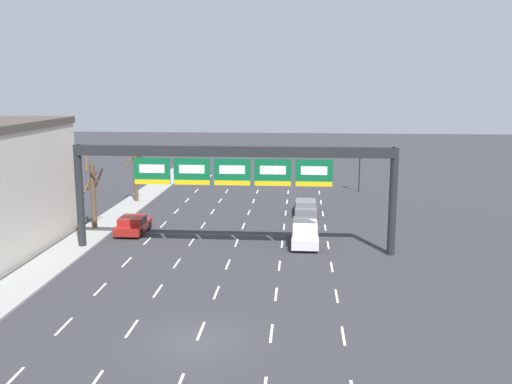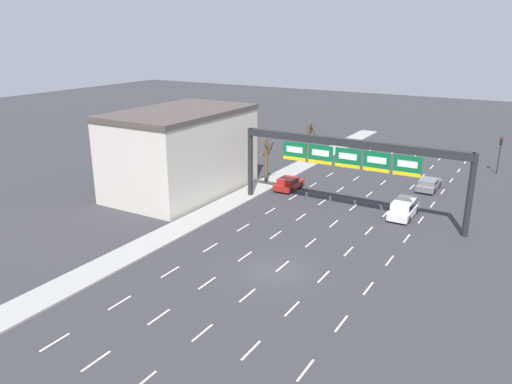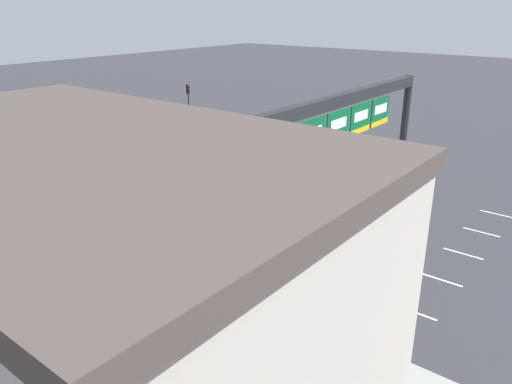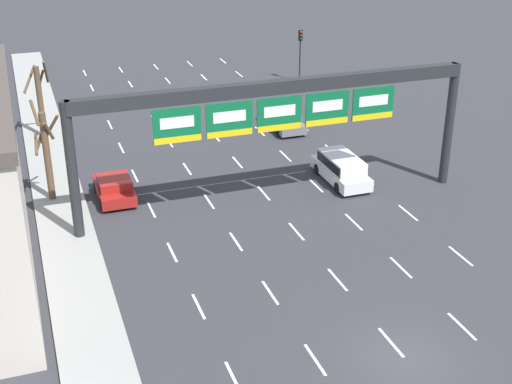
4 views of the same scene
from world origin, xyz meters
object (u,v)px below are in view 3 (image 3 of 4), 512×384
Objects in this scene: tree_bare_second at (10,165)px; car_red at (181,232)px; traffic_light_near_gantry at (189,97)px; suv_white at (339,174)px; car_grey at (234,153)px; tree_bare_closest at (112,207)px; sign_gantry at (334,121)px.

car_red is at bearing -75.26° from tree_bare_second.
car_red is 0.87× the size of traffic_light_near_gantry.
suv_white is 9.80m from car_grey.
sign_gantry is at bearing -23.60° from tree_bare_closest.
suv_white is 1.08× the size of traffic_light_near_gantry.
traffic_light_near_gantry is at bearing 18.12° from tree_bare_second.
tree_bare_closest reaches higher than tree_bare_second.
car_red is 26.85m from traffic_light_near_gantry.
car_grey is (13.33, 7.80, -0.05)m from car_red.
sign_gantry is 10.54m from car_red.
tree_bare_second is (-3.03, 11.50, 2.22)m from car_red.
tree_bare_closest is at bearing 169.85° from suv_white.
suv_white is 21.67m from traffic_light_near_gantry.
tree_bare_closest is (-22.46, -17.76, -0.19)m from traffic_light_near_gantry.
tree_bare_closest is at bearing 156.40° from sign_gantry.
sign_gantry is 4.85× the size of traffic_light_near_gantry.
sign_gantry is at bearing -54.15° from tree_bare_second.
car_grey is 12.61m from traffic_light_near_gantry.
car_grey is at bearing 66.92° from sign_gantry.
tree_bare_closest is at bearing -141.67° from traffic_light_near_gantry.
suv_white is 0.90× the size of tree_bare_second.
suv_white is at bearing -105.86° from traffic_light_near_gantry.
traffic_light_near_gantry is (10.82, 22.85, -2.61)m from sign_gantry.
car_red is 12.10m from tree_bare_second.
sign_gantry is at bearing -26.48° from car_red.
traffic_light_near_gantry reaches higher than suv_white.
car_red is at bearing -149.66° from car_grey.
car_red is 0.88× the size of car_grey.
car_grey is at bearing 89.17° from suv_white.
suv_white is 1.24× the size of car_red.
tree_bare_second is (0.36, 10.53, -0.10)m from tree_bare_closest.
tree_bare_closest is (-16.58, 2.97, 2.12)m from suv_white.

